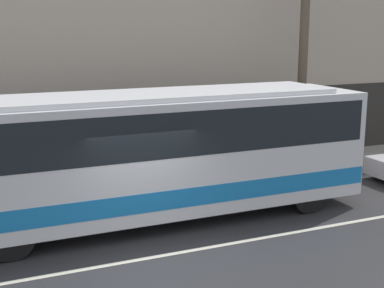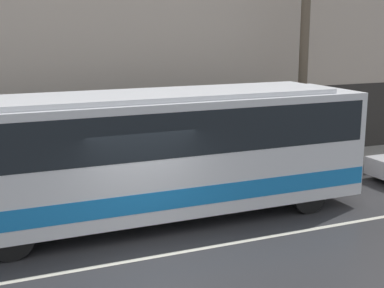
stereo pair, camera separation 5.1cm
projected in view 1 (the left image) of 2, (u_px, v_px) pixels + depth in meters
name	position (u px, v px, depth m)	size (l,w,h in m)	color
ground_plane	(158.00, 256.00, 11.34)	(60.00, 60.00, 0.00)	#2D2D30
sidewalk	(100.00, 188.00, 15.92)	(60.00, 2.26, 0.15)	gray
building_facade	(84.00, 15.00, 15.98)	(60.00, 0.35, 10.58)	#B7A899
lane_stripe	(158.00, 256.00, 11.34)	(54.00, 0.14, 0.01)	beige
transit_bus	(144.00, 150.00, 13.06)	(11.42, 2.56, 3.21)	silver
utility_pole_near	(303.00, 56.00, 17.52)	(0.30, 0.30, 7.34)	brown
pedestrian_waiting	(106.00, 161.00, 15.38)	(0.36, 0.36, 1.79)	#1E5933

